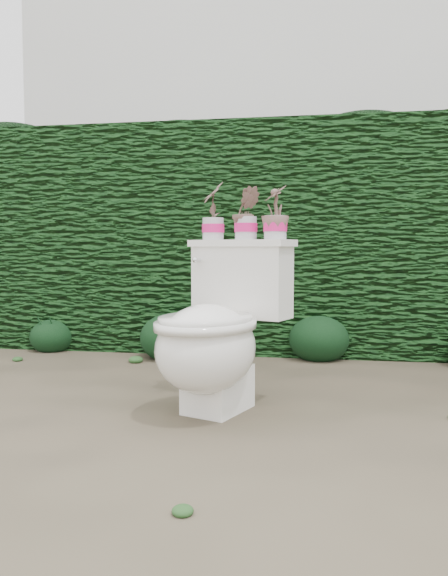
% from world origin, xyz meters
% --- Properties ---
extents(ground, '(60.00, 60.00, 0.00)m').
position_xyz_m(ground, '(0.00, 0.00, 0.00)').
color(ground, '#695E48').
rests_on(ground, ground).
extents(hedge, '(8.00, 1.00, 1.60)m').
position_xyz_m(hedge, '(0.00, 1.60, 0.80)').
color(hedge, '#1D4F1A').
rests_on(hedge, ground).
extents(house_wall, '(8.00, 3.50, 4.00)m').
position_xyz_m(house_wall, '(0.60, 6.00, 2.00)').
color(house_wall, silver).
rests_on(house_wall, ground).
extents(toilet, '(0.67, 0.79, 0.78)m').
position_xyz_m(toilet, '(-0.05, -0.20, 0.36)').
color(toilet, white).
rests_on(toilet, ground).
extents(potted_plant_left, '(0.14, 0.17, 0.27)m').
position_xyz_m(potted_plant_left, '(-0.11, 0.08, 0.91)').
color(potted_plant_left, '#25631E').
rests_on(potted_plant_left, toilet).
extents(potted_plant_center, '(0.15, 0.13, 0.24)m').
position_xyz_m(potted_plant_center, '(0.06, 0.02, 0.89)').
color(potted_plant_center, '#25631E').
rests_on(potted_plant_center, toilet).
extents(potted_plant_right, '(0.17, 0.17, 0.23)m').
position_xyz_m(potted_plant_right, '(0.20, -0.04, 0.89)').
color(potted_plant_right, '#25631E').
rests_on(potted_plant_right, toilet).
extents(liriope_clump_1, '(0.32, 0.32, 0.25)m').
position_xyz_m(liriope_clump_1, '(-1.49, 1.12, 0.13)').
color(liriope_clump_1, '#123415').
rests_on(liriope_clump_1, ground).
extents(liriope_clump_2, '(0.41, 0.41, 0.33)m').
position_xyz_m(liriope_clump_2, '(-0.57, 0.98, 0.17)').
color(liriope_clump_2, '#123415').
rests_on(liriope_clump_2, ground).
extents(liriope_clump_3, '(0.40, 0.40, 0.32)m').
position_xyz_m(liriope_clump_3, '(0.41, 1.12, 0.16)').
color(liriope_clump_3, '#123415').
rests_on(liriope_clump_3, ground).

